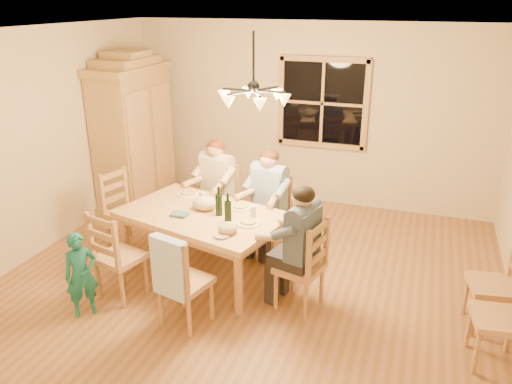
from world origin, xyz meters
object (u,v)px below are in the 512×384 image
at_px(chair_near_left, 121,270).
at_px(chair_end_left, 128,224).
at_px(adult_plaid_man, 269,189).
at_px(wine_bottle_a, 219,201).
at_px(chair_far_left, 217,215).
at_px(armoire, 134,137).
at_px(chair_spare_back, 490,299).
at_px(dining_table, 203,221).
at_px(chair_near_right, 186,295).
at_px(chair_far_right, 268,229).
at_px(adult_woman, 216,177).
at_px(chair_end_right, 299,280).
at_px(adult_slate_man, 301,233).
at_px(chair_spare_front, 495,334).
at_px(wine_bottle_b, 228,208).
at_px(chandelier, 254,96).
at_px(child, 81,275).

bearing_deg(chair_near_left, chair_end_left, 133.26).
bearing_deg(adult_plaid_man, wine_bottle_a, 78.92).
bearing_deg(chair_near_left, chair_far_left, 90.00).
relative_size(armoire, chair_spare_back, 2.32).
bearing_deg(adult_plaid_man, dining_table, 67.62).
xyz_separation_m(armoire, chair_near_right, (2.09, -2.53, -0.75)).
bearing_deg(chair_end_left, chair_far_left, 136.74).
bearing_deg(adult_plaid_man, chair_far_right, 13.77).
bearing_deg(adult_woman, chair_far_right, -180.00).
bearing_deg(armoire, chair_end_right, -31.90).
distance_m(chair_near_left, adult_slate_man, 1.96).
xyz_separation_m(chair_near_left, wine_bottle_a, (0.83, 0.72, 0.62)).
distance_m(chair_near_right, adult_plaid_man, 1.77).
relative_size(dining_table, chair_spare_front, 2.01).
distance_m(adult_slate_man, wine_bottle_b, 0.85).
distance_m(chandelier, chair_near_left, 2.30).
height_order(chair_near_right, adult_slate_man, adult_slate_man).
bearing_deg(chair_far_left, wine_bottle_b, 133.16).
distance_m(dining_table, adult_woman, 0.97).
distance_m(chair_end_right, chair_spare_back, 1.83).
bearing_deg(chair_near_left, armoire, 131.50).
height_order(chair_near_left, adult_woman, adult_woman).
bearing_deg(child, chair_end_left, 58.24).
distance_m(chair_near_right, adult_slate_man, 1.28).
bearing_deg(chair_far_left, wine_bottle_a, 128.98).
bearing_deg(chandelier, chair_spare_back, -3.31).
distance_m(adult_woman, chair_spare_back, 3.43).
bearing_deg(chair_far_right, dining_table, 67.62).
xyz_separation_m(chair_far_right, adult_plaid_man, (0.00, 0.00, 0.54)).
bearing_deg(chair_spare_back, dining_table, 79.91).
relative_size(chair_far_right, adult_slate_man, 1.13).
bearing_deg(chair_spare_front, chair_near_left, 85.20).
distance_m(chair_near_left, chair_spare_front, 3.65).
relative_size(adult_plaid_man, chair_spare_back, 0.88).
bearing_deg(dining_table, wine_bottle_b, -21.12).
bearing_deg(armoire, chair_end_left, -63.67).
bearing_deg(dining_table, adult_plaid_man, 53.85).
relative_size(armoire, wine_bottle_b, 6.97).
bearing_deg(chair_spare_back, adult_plaid_man, 63.31).
bearing_deg(chair_far_left, chair_near_right, 117.90).
xyz_separation_m(chair_near_left, adult_plaid_man, (1.17, 1.45, 0.54)).
bearing_deg(chair_end_right, armoire, 71.88).
bearing_deg(wine_bottle_b, adult_woman, 119.38).
distance_m(dining_table, chair_end_left, 1.29).
bearing_deg(chair_end_left, chair_near_left, 43.26).
bearing_deg(wine_bottle_a, wine_bottle_b, -41.39).
bearing_deg(dining_table, chair_near_left, -131.67).
distance_m(armoire, chair_far_right, 2.65).
bearing_deg(chandelier, chair_far_left, 134.52).
xyz_separation_m(chandelier, adult_woman, (-0.80, 0.81, -1.24)).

